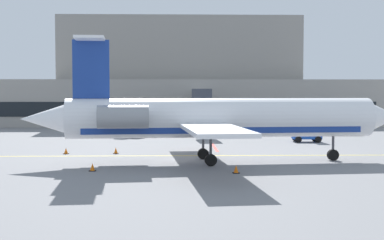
{
  "coord_description": "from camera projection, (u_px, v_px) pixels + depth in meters",
  "views": [
    {
      "loc": [
        -0.38,
        -42.3,
        5.48
      ],
      "look_at": [
        0.93,
        4.72,
        3.0
      ],
      "focal_mm": 49.57,
      "sensor_mm": 36.0,
      "label": 1
    }
  ],
  "objects": [
    {
      "name": "regional_jet",
      "position": [
        215.0,
        118.0,
        41.09
      ],
      "size": [
        30.01,
        23.67,
        9.51
      ],
      "color": "white",
      "rests_on": "ground"
    },
    {
      "name": "baggage_tug",
      "position": [
        126.0,
        129.0,
        64.14
      ],
      "size": [
        3.82,
        3.27,
        2.22
      ],
      "color": "silver",
      "rests_on": "ground"
    },
    {
      "name": "safety_cone_delta",
      "position": [
        66.0,
        151.0,
        46.97
      ],
      "size": [
        0.47,
        0.47,
        0.55
      ],
      "color": "orange",
      "rests_on": "ground"
    },
    {
      "name": "jet_bridge_west",
      "position": [
        199.0,
        99.0,
        72.04
      ],
      "size": [
        2.4,
        19.07,
        5.88
      ],
      "color": "silver",
      "rests_on": "ground"
    },
    {
      "name": "ground",
      "position": [
        182.0,
        161.0,
        42.53
      ],
      "size": [
        120.0,
        120.0,
        0.11
      ],
      "color": "slate"
    },
    {
      "name": "pushback_tractor",
      "position": [
        310.0,
        133.0,
        58.16
      ],
      "size": [
        3.11,
        1.98,
        2.17
      ],
      "color": "#1E4CB2",
      "rests_on": "ground"
    },
    {
      "name": "safety_cone_bravo",
      "position": [
        92.0,
        167.0,
        36.76
      ],
      "size": [
        0.47,
        0.47,
        0.55
      ],
      "color": "orange",
      "rests_on": "ground"
    },
    {
      "name": "terminal_building",
      "position": [
        169.0,
        82.0,
        90.57
      ],
      "size": [
        70.21,
        15.99,
        18.29
      ],
      "color": "gray",
      "rests_on": "ground"
    },
    {
      "name": "fuel_tank",
      "position": [
        252.0,
        120.0,
        76.36
      ],
      "size": [
        8.39,
        2.82,
        2.51
      ],
      "color": "white",
      "rests_on": "ground"
    },
    {
      "name": "safety_cone_alpha",
      "position": [
        116.0,
        151.0,
        47.14
      ],
      "size": [
        0.47,
        0.47,
        0.55
      ],
      "color": "orange",
      "rests_on": "ground"
    },
    {
      "name": "safety_cone_charlie",
      "position": [
        236.0,
        170.0,
        35.78
      ],
      "size": [
        0.47,
        0.47,
        0.55
      ],
      "color": "orange",
      "rests_on": "ground"
    },
    {
      "name": "belt_loader",
      "position": [
        137.0,
        127.0,
        70.06
      ],
      "size": [
        2.69,
        4.37,
        1.77
      ],
      "color": "#19389E",
      "rests_on": "ground"
    }
  ]
}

